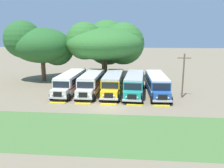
{
  "coord_description": "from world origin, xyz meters",
  "views": [
    {
      "loc": [
        2.99,
        -26.92,
        8.87
      ],
      "look_at": [
        0.0,
        5.68,
        1.6
      ],
      "focal_mm": 37.69,
      "sensor_mm": 36.0,
      "label": 1
    }
  ],
  "objects_px": {
    "parked_bus_slot_4": "(157,83)",
    "utility_pole": "(183,74)",
    "parked_bus_slot_1": "(92,82)",
    "parked_bus_slot_2": "(113,82)",
    "secondary_tree": "(41,44)",
    "parked_bus_slot_0": "(71,81)",
    "broad_shade_tree": "(107,43)",
    "parked_bus_slot_3": "(134,83)"
  },
  "relations": [
    {
      "from": "parked_bus_slot_2",
      "to": "broad_shade_tree",
      "type": "xyz_separation_m",
      "value": [
        -2.14,
        10.29,
        5.22
      ]
    },
    {
      "from": "parked_bus_slot_4",
      "to": "utility_pole",
      "type": "height_order",
      "value": "utility_pole"
    },
    {
      "from": "parked_bus_slot_3",
      "to": "utility_pole",
      "type": "height_order",
      "value": "utility_pole"
    },
    {
      "from": "parked_bus_slot_4",
      "to": "broad_shade_tree",
      "type": "relative_size",
      "value": 0.67
    },
    {
      "from": "broad_shade_tree",
      "to": "parked_bus_slot_1",
      "type": "bearing_deg",
      "value": -96.08
    },
    {
      "from": "parked_bus_slot_3",
      "to": "secondary_tree",
      "type": "relative_size",
      "value": 0.92
    },
    {
      "from": "broad_shade_tree",
      "to": "secondary_tree",
      "type": "relative_size",
      "value": 1.37
    },
    {
      "from": "parked_bus_slot_0",
      "to": "parked_bus_slot_4",
      "type": "bearing_deg",
      "value": 90.83
    },
    {
      "from": "parked_bus_slot_2",
      "to": "broad_shade_tree",
      "type": "distance_m",
      "value": 11.73
    },
    {
      "from": "parked_bus_slot_3",
      "to": "parked_bus_slot_1",
      "type": "bearing_deg",
      "value": -89.98
    },
    {
      "from": "parked_bus_slot_2",
      "to": "utility_pole",
      "type": "distance_m",
      "value": 10.05
    },
    {
      "from": "parked_bus_slot_1",
      "to": "parked_bus_slot_3",
      "type": "xyz_separation_m",
      "value": [
        6.39,
        -0.34,
        0.0
      ]
    },
    {
      "from": "secondary_tree",
      "to": "parked_bus_slot_1",
      "type": "bearing_deg",
      "value": -36.85
    },
    {
      "from": "parked_bus_slot_2",
      "to": "secondary_tree",
      "type": "xyz_separation_m",
      "value": [
        -13.85,
        7.9,
        5.07
      ]
    },
    {
      "from": "parked_bus_slot_4",
      "to": "secondary_tree",
      "type": "bearing_deg",
      "value": -114.09
    },
    {
      "from": "parked_bus_slot_3",
      "to": "parked_bus_slot_4",
      "type": "bearing_deg",
      "value": 94.66
    },
    {
      "from": "parked_bus_slot_0",
      "to": "utility_pole",
      "type": "relative_size",
      "value": 1.79
    },
    {
      "from": "utility_pole",
      "to": "secondary_tree",
      "type": "bearing_deg",
      "value": 157.34
    },
    {
      "from": "parked_bus_slot_1",
      "to": "broad_shade_tree",
      "type": "bearing_deg",
      "value": 174.85
    },
    {
      "from": "parked_bus_slot_0",
      "to": "secondary_tree",
      "type": "relative_size",
      "value": 0.92
    },
    {
      "from": "parked_bus_slot_3",
      "to": "secondary_tree",
      "type": "xyz_separation_m",
      "value": [
        -17.0,
        8.29,
        5.07
      ]
    },
    {
      "from": "parked_bus_slot_3",
      "to": "secondary_tree",
      "type": "distance_m",
      "value": 19.58
    },
    {
      "from": "parked_bus_slot_4",
      "to": "utility_pole",
      "type": "relative_size",
      "value": 1.79
    },
    {
      "from": "parked_bus_slot_0",
      "to": "parked_bus_slot_4",
      "type": "xyz_separation_m",
      "value": [
        12.82,
        -0.23,
        0.0
      ]
    },
    {
      "from": "parked_bus_slot_3",
      "to": "utility_pole",
      "type": "bearing_deg",
      "value": 79.85
    },
    {
      "from": "broad_shade_tree",
      "to": "secondary_tree",
      "type": "bearing_deg",
      "value": -168.47
    },
    {
      "from": "parked_bus_slot_1",
      "to": "parked_bus_slot_2",
      "type": "relative_size",
      "value": 1.0
    },
    {
      "from": "parked_bus_slot_4",
      "to": "secondary_tree",
      "type": "distance_m",
      "value": 22.41
    },
    {
      "from": "parked_bus_slot_0",
      "to": "secondary_tree",
      "type": "bearing_deg",
      "value": -135.29
    },
    {
      "from": "parked_bus_slot_1",
      "to": "parked_bus_slot_2",
      "type": "xyz_separation_m",
      "value": [
        3.24,
        0.05,
        0.0
      ]
    },
    {
      "from": "utility_pole",
      "to": "broad_shade_tree",
      "type": "bearing_deg",
      "value": 134.1
    },
    {
      "from": "parked_bus_slot_0",
      "to": "parked_bus_slot_4",
      "type": "height_order",
      "value": "same"
    },
    {
      "from": "parked_bus_slot_0",
      "to": "parked_bus_slot_1",
      "type": "relative_size",
      "value": 1.0
    },
    {
      "from": "utility_pole",
      "to": "parked_bus_slot_0",
      "type": "bearing_deg",
      "value": 173.44
    },
    {
      "from": "parked_bus_slot_0",
      "to": "parked_bus_slot_4",
      "type": "relative_size",
      "value": 1.0
    },
    {
      "from": "parked_bus_slot_0",
      "to": "broad_shade_tree",
      "type": "bearing_deg",
      "value": 159.28
    },
    {
      "from": "parked_bus_slot_1",
      "to": "parked_bus_slot_4",
      "type": "bearing_deg",
      "value": 89.43
    },
    {
      "from": "parked_bus_slot_1",
      "to": "parked_bus_slot_4",
      "type": "relative_size",
      "value": 1.0
    },
    {
      "from": "broad_shade_tree",
      "to": "utility_pole",
      "type": "relative_size",
      "value": 2.66
    },
    {
      "from": "parked_bus_slot_4",
      "to": "broad_shade_tree",
      "type": "distance_m",
      "value": 14.56
    },
    {
      "from": "parked_bus_slot_0",
      "to": "parked_bus_slot_1",
      "type": "height_order",
      "value": "same"
    },
    {
      "from": "secondary_tree",
      "to": "utility_pole",
      "type": "height_order",
      "value": "secondary_tree"
    }
  ]
}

